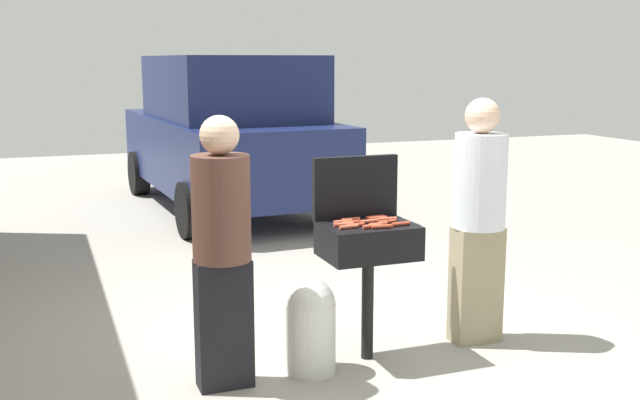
{
  "coord_description": "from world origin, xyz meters",
  "views": [
    {
      "loc": [
        -1.83,
        -4.54,
        1.97
      ],
      "look_at": [
        -0.0,
        0.34,
        1.0
      ],
      "focal_mm": 42.52,
      "sensor_mm": 36.0,
      "label": 1
    }
  ],
  "objects_px": {
    "hot_dog_10": "(343,222)",
    "propane_tank": "(311,324)",
    "hot_dog_2": "(387,219)",
    "hot_dog_8": "(381,227)",
    "hot_dog_4": "(378,224)",
    "hot_dog_1": "(351,220)",
    "hot_dog_11": "(351,223)",
    "person_right": "(479,212)",
    "hot_dog_14": "(375,217)",
    "hot_dog_3": "(355,225)",
    "hot_dog_12": "(372,226)",
    "parked_minivan": "(228,132)",
    "person_left": "(222,243)",
    "hot_dog_0": "(344,224)",
    "hot_dog_9": "(378,218)",
    "hot_dog_15": "(401,224)",
    "hot_dog_7": "(369,221)",
    "hot_dog_5": "(349,227)",
    "hot_dog_6": "(387,222)"
  },
  "relations": [
    {
      "from": "hot_dog_3",
      "to": "propane_tank",
      "type": "distance_m",
      "value": 0.69
    },
    {
      "from": "hot_dog_10",
      "to": "propane_tank",
      "type": "bearing_deg",
      "value": -150.24
    },
    {
      "from": "hot_dog_12",
      "to": "hot_dog_0",
      "type": "bearing_deg",
      "value": 143.1
    },
    {
      "from": "hot_dog_7",
      "to": "parked_minivan",
      "type": "distance_m",
      "value": 5.38
    },
    {
      "from": "hot_dog_6",
      "to": "person_right",
      "type": "xyz_separation_m",
      "value": [
        0.72,
        0.05,
        0.0
      ]
    },
    {
      "from": "propane_tank",
      "to": "hot_dog_11",
      "type": "bearing_deg",
      "value": 20.64
    },
    {
      "from": "hot_dog_2",
      "to": "hot_dog_10",
      "type": "height_order",
      "value": "same"
    },
    {
      "from": "hot_dog_1",
      "to": "hot_dog_3",
      "type": "xyz_separation_m",
      "value": [
        -0.04,
        -0.16,
        0.0
      ]
    },
    {
      "from": "hot_dog_8",
      "to": "propane_tank",
      "type": "xyz_separation_m",
      "value": [
        -0.46,
        0.06,
        -0.61
      ]
    },
    {
      "from": "hot_dog_2",
      "to": "hot_dog_5",
      "type": "distance_m",
      "value": 0.36
    },
    {
      "from": "hot_dog_3",
      "to": "hot_dog_8",
      "type": "xyz_separation_m",
      "value": [
        0.14,
        -0.1,
        0.0
      ]
    },
    {
      "from": "hot_dog_2",
      "to": "hot_dog_8",
      "type": "distance_m",
      "value": 0.24
    },
    {
      "from": "hot_dog_3",
      "to": "hot_dog_5",
      "type": "distance_m",
      "value": 0.07
    },
    {
      "from": "hot_dog_12",
      "to": "person_left",
      "type": "bearing_deg",
      "value": 179.21
    },
    {
      "from": "hot_dog_10",
      "to": "parked_minivan",
      "type": "height_order",
      "value": "parked_minivan"
    },
    {
      "from": "hot_dog_8",
      "to": "person_right",
      "type": "distance_m",
      "value": 0.84
    },
    {
      "from": "hot_dog_1",
      "to": "hot_dog_5",
      "type": "relative_size",
      "value": 1.0
    },
    {
      "from": "parked_minivan",
      "to": "person_left",
      "type": "bearing_deg",
      "value": 72.67
    },
    {
      "from": "hot_dog_8",
      "to": "hot_dog_11",
      "type": "distance_m",
      "value": 0.22
    },
    {
      "from": "hot_dog_9",
      "to": "hot_dog_14",
      "type": "xyz_separation_m",
      "value": [
        -0.0,
        0.03,
        0.0
      ]
    },
    {
      "from": "hot_dog_0",
      "to": "hot_dog_3",
      "type": "bearing_deg",
      "value": -35.67
    },
    {
      "from": "hot_dog_0",
      "to": "hot_dog_4",
      "type": "xyz_separation_m",
      "value": [
        0.21,
        -0.08,
        0.0
      ]
    },
    {
      "from": "hot_dog_8",
      "to": "hot_dog_9",
      "type": "bearing_deg",
      "value": 70.34
    },
    {
      "from": "hot_dog_10",
      "to": "person_left",
      "type": "bearing_deg",
      "value": -168.24
    },
    {
      "from": "hot_dog_12",
      "to": "hot_dog_15",
      "type": "bearing_deg",
      "value": -0.52
    },
    {
      "from": "hot_dog_1",
      "to": "hot_dog_14",
      "type": "distance_m",
      "value": 0.18
    },
    {
      "from": "parked_minivan",
      "to": "hot_dog_9",
      "type": "bearing_deg",
      "value": 83.8
    },
    {
      "from": "hot_dog_5",
      "to": "hot_dog_10",
      "type": "bearing_deg",
      "value": 80.62
    },
    {
      "from": "hot_dog_1",
      "to": "hot_dog_2",
      "type": "distance_m",
      "value": 0.24
    },
    {
      "from": "hot_dog_10",
      "to": "person_right",
      "type": "distance_m",
      "value": 0.99
    },
    {
      "from": "hot_dog_8",
      "to": "hot_dog_12",
      "type": "relative_size",
      "value": 1.0
    },
    {
      "from": "hot_dog_1",
      "to": "propane_tank",
      "type": "xyz_separation_m",
      "value": [
        -0.36,
        -0.21,
        -0.61
      ]
    },
    {
      "from": "hot_dog_7",
      "to": "propane_tank",
      "type": "bearing_deg",
      "value": -165.53
    },
    {
      "from": "person_left",
      "to": "person_right",
      "type": "relative_size",
      "value": 0.96
    },
    {
      "from": "hot_dog_11",
      "to": "person_right",
      "type": "distance_m",
      "value": 0.96
    },
    {
      "from": "hot_dog_0",
      "to": "hot_dog_8",
      "type": "height_order",
      "value": "same"
    },
    {
      "from": "hot_dog_1",
      "to": "hot_dog_8",
      "type": "height_order",
      "value": "same"
    },
    {
      "from": "hot_dog_9",
      "to": "hot_dog_15",
      "type": "height_order",
      "value": "same"
    },
    {
      "from": "hot_dog_9",
      "to": "person_right",
      "type": "height_order",
      "value": "person_right"
    },
    {
      "from": "hot_dog_5",
      "to": "hot_dog_2",
      "type": "bearing_deg",
      "value": 21.26
    },
    {
      "from": "hot_dog_1",
      "to": "hot_dog_12",
      "type": "bearing_deg",
      "value": -78.09
    },
    {
      "from": "hot_dog_1",
      "to": "hot_dog_3",
      "type": "relative_size",
      "value": 1.0
    },
    {
      "from": "hot_dog_1",
      "to": "hot_dog_6",
      "type": "xyz_separation_m",
      "value": [
        0.2,
        -0.15,
        0.0
      ]
    },
    {
      "from": "hot_dog_2",
      "to": "person_right",
      "type": "xyz_separation_m",
      "value": [
        0.68,
        -0.03,
        0.0
      ]
    },
    {
      "from": "hot_dog_5",
      "to": "hot_dog_11",
      "type": "relative_size",
      "value": 1.0
    },
    {
      "from": "propane_tank",
      "to": "hot_dog_4",
      "type": "bearing_deg",
      "value": 1.22
    },
    {
      "from": "hot_dog_10",
      "to": "hot_dog_15",
      "type": "distance_m",
      "value": 0.38
    },
    {
      "from": "hot_dog_14",
      "to": "hot_dog_8",
      "type": "bearing_deg",
      "value": -106.65
    },
    {
      "from": "hot_dog_0",
      "to": "person_left",
      "type": "bearing_deg",
      "value": -173.14
    },
    {
      "from": "hot_dog_6",
      "to": "person_left",
      "type": "bearing_deg",
      "value": -176.14
    }
  ]
}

